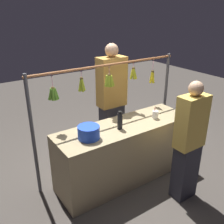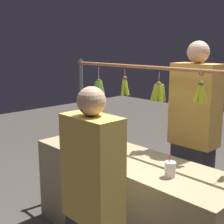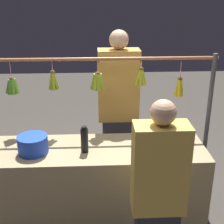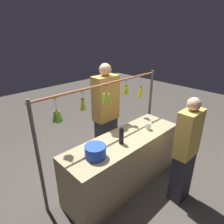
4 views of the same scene
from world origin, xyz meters
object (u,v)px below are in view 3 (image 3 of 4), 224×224
(blue_bucket, at_px, (33,144))
(customer_person, at_px, (157,205))
(drink_cup, at_px, (153,145))
(vendor_person, at_px, (118,115))
(water_bottle, at_px, (84,140))

(blue_bucket, relative_size, customer_person, 0.17)
(drink_cup, xyz_separation_m, vendor_person, (0.25, -0.70, 0.00))
(water_bottle, height_order, blue_bucket, water_bottle)
(water_bottle, distance_m, vendor_person, 0.77)
(drink_cup, height_order, customer_person, customer_person)
(drink_cup, bearing_deg, water_bottle, -1.29)
(drink_cup, xyz_separation_m, customer_person, (0.07, 0.67, -0.12))
(customer_person, bearing_deg, drink_cup, -96.40)
(customer_person, bearing_deg, blue_bucket, -35.21)
(vendor_person, relative_size, customer_person, 1.17)
(water_bottle, relative_size, customer_person, 0.16)
(water_bottle, distance_m, customer_person, 0.88)
(blue_bucket, height_order, vendor_person, vendor_person)
(blue_bucket, relative_size, drink_cup, 1.60)
(blue_bucket, bearing_deg, water_bottle, 179.14)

